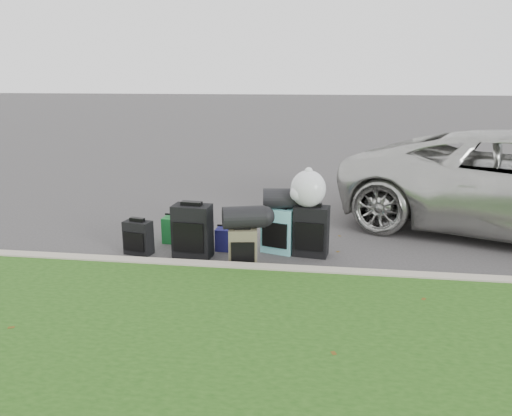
# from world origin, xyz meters

# --- Properties ---
(ground) EXTENTS (120.00, 120.00, 0.00)m
(ground) POSITION_xyz_m (0.00, 0.00, 0.00)
(ground) COLOR #383535
(ground) RESTS_ON ground
(curb) EXTENTS (120.00, 0.18, 0.15)m
(curb) POSITION_xyz_m (0.00, -1.00, 0.07)
(curb) COLOR #9E937F
(curb) RESTS_ON ground
(suitcase_small_black) EXTENTS (0.41, 0.28, 0.47)m
(suitcase_small_black) POSITION_xyz_m (-1.64, -0.41, 0.23)
(suitcase_small_black) COLOR black
(suitcase_small_black) RESTS_ON ground
(suitcase_large_black_left) EXTENTS (0.52, 0.34, 0.72)m
(suitcase_large_black_left) POSITION_xyz_m (-0.87, -0.42, 0.36)
(suitcase_large_black_left) COLOR black
(suitcase_large_black_left) RESTS_ON ground
(suitcase_olive) EXTENTS (0.39, 0.28, 0.50)m
(suitcase_olive) POSITION_xyz_m (-0.15, -0.66, 0.25)
(suitcase_olive) COLOR #494530
(suitcase_olive) RESTS_ON ground
(suitcase_teal) EXTENTS (0.50, 0.38, 0.63)m
(suitcase_teal) POSITION_xyz_m (0.25, -0.06, 0.31)
(suitcase_teal) COLOR #57AAAE
(suitcase_teal) RESTS_ON ground
(suitcase_large_black_right) EXTENTS (0.49, 0.34, 0.69)m
(suitcase_large_black_right) POSITION_xyz_m (0.70, -0.13, 0.34)
(suitcase_large_black_right) COLOR black
(suitcase_large_black_right) RESTS_ON ground
(tote_green) EXTENTS (0.35, 0.29, 0.38)m
(tote_green) POSITION_xyz_m (-1.29, 0.15, 0.19)
(tote_green) COLOR #17692B
(tote_green) RESTS_ON ground
(tote_navy) EXTENTS (0.30, 0.24, 0.31)m
(tote_navy) POSITION_xyz_m (-0.48, -0.08, 0.16)
(tote_navy) COLOR navy
(tote_navy) RESTS_ON ground
(duffel_left) EXTENTS (0.60, 0.43, 0.29)m
(duffel_left) POSITION_xyz_m (-0.14, -0.62, 0.64)
(duffel_left) COLOR black
(duffel_left) RESTS_ON suitcase_olive
(duffel_right) EXTENTS (0.53, 0.34, 0.28)m
(duffel_right) POSITION_xyz_m (0.29, -0.07, 0.77)
(duffel_right) COLOR black
(duffel_right) RESTS_ON suitcase_teal
(trash_bag) EXTENTS (0.47, 0.47, 0.47)m
(trash_bag) POSITION_xyz_m (0.65, -0.12, 0.93)
(trash_bag) COLOR silver
(trash_bag) RESTS_ON suitcase_large_black_right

